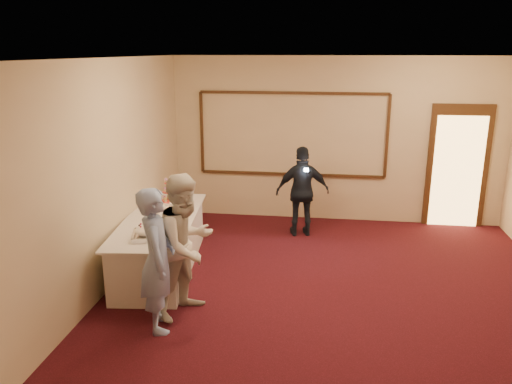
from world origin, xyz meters
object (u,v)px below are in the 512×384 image
buffet_table (161,243)px  plate_stack_a (159,211)px  cupcake_stand (169,192)px  plate_stack_b (176,208)px  woman (186,245)px  man (157,260)px  tart (165,223)px  guest (303,192)px  pavlova_tray (146,232)px

buffet_table → plate_stack_a: 0.47m
cupcake_stand → plate_stack_a: (0.07, -0.72, -0.07)m
plate_stack_b → woman: woman is taller
plate_stack_a → plate_stack_b: (0.20, 0.16, 0.01)m
man → buffet_table: bearing=0.9°
plate_stack_a → woman: 1.51m
tart → guest: size_ratio=0.17×
guest → plate_stack_b: bearing=26.6°
cupcake_stand → tart: bearing=-76.0°
tart → man: bearing=-75.5°
pavlova_tray → woman: woman is taller
pavlova_tray → plate_stack_b: bearing=85.4°
pavlova_tray → cupcake_stand: size_ratio=1.23×
plate_stack_a → buffet_table: bearing=-71.3°
pavlova_tray → man: (0.42, -0.81, -0.01)m
plate_stack_a → woman: bearing=-59.4°
man → guest: (1.46, 3.24, -0.06)m
buffet_table → cupcake_stand: size_ratio=6.54×
cupcake_stand → plate_stack_a: 0.73m
pavlova_tray → man: man is taller
pavlova_tray → plate_stack_a: (-0.12, 0.89, -0.00)m
guest → tart: bearing=35.9°
plate_stack_b → woman: size_ratio=0.11×
plate_stack_a → man: size_ratio=0.10×
plate_stack_b → woman: bearing=-68.8°
pavlova_tray → cupcake_stand: 1.62m
buffet_table → tart: tart is taller
plate_stack_b → tart: bearing=-90.1°
pavlova_tray → plate_stack_b: 1.05m
man → tart: bearing=-2.3°
tart → man: 1.35m
tart → woman: (0.57, -0.92, 0.07)m
buffet_table → man: 1.70m
buffet_table → man: bearing=-72.3°
cupcake_stand → plate_stack_b: 0.63m
plate_stack_a → tart: bearing=-62.0°
buffet_table → plate_stack_a: bearing=108.7°
plate_stack_b → man: (0.34, -1.85, -0.01)m
plate_stack_a → man: man is taller
buffet_table → tart: bearing=-57.6°
pavlova_tray → man: bearing=-62.3°
woman → guest: size_ratio=1.12×
buffet_table → plate_stack_b: bearing=61.2°
buffet_table → pavlova_tray: size_ratio=5.30×
guest → cupcake_stand: bearing=10.6°
man → guest: size_ratio=1.08×
buffet_table → plate_stack_a: size_ratio=15.75×
buffet_table → woman: 1.45m
plate_stack_b → pavlova_tray: bearing=-94.6°
cupcake_stand → plate_stack_b: cupcake_stand is taller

